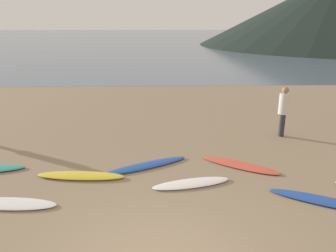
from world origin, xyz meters
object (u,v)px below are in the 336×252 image
object	(u,v)px
surfboard_5	(191,183)
surfboard_6	(240,165)
surfboard_7	(325,201)
surfboard_3	(81,176)
surfboard_2	(10,204)
person_0	(284,108)
surfboard_4	(146,165)

from	to	relation	value
surfboard_5	surfboard_6	xyz separation A→B (m)	(1.49, 1.07, -0.00)
surfboard_5	surfboard_7	world-z (taller)	surfboard_7
surfboard_3	surfboard_5	xyz separation A→B (m)	(2.87, -0.50, -0.01)
surfboard_2	surfboard_7	world-z (taller)	surfboard_7
surfboard_3	person_0	xyz separation A→B (m)	(6.41, 3.06, 0.99)
surfboard_3	person_0	bearing A→B (deg)	30.64
surfboard_2	surfboard_4	size ratio (longest dim) A/B	0.85
surfboard_3	surfboard_2	bearing A→B (deg)	-128.75
surfboard_3	surfboard_6	distance (m)	4.39
surfboard_3	surfboard_5	size ratio (longest dim) A/B	1.14
surfboard_2	surfboard_5	world-z (taller)	surfboard_5
surfboard_3	person_0	size ratio (longest dim) A/B	1.31
surfboard_6	person_0	bearing A→B (deg)	84.34
surfboard_3	surfboard_4	bearing A→B (deg)	25.04
surfboard_4	person_0	world-z (taller)	person_0
surfboard_2	surfboard_5	distance (m)	4.25
surfboard_5	surfboard_4	bearing A→B (deg)	122.69
surfboard_5	surfboard_3	bearing A→B (deg)	156.74
surfboard_6	surfboard_3	bearing A→B (deg)	-138.88
surfboard_3	surfboard_7	xyz separation A→B (m)	(5.82, -1.48, -0.01)
surfboard_5	surfboard_2	bearing A→B (deg)	178.17
person_0	surfboard_2	bearing A→B (deg)	81.66
surfboard_3	person_0	world-z (taller)	person_0
surfboard_6	person_0	distance (m)	3.39
surfboard_4	surfboard_7	bearing A→B (deg)	-53.77
surfboard_6	surfboard_7	bearing A→B (deg)	-20.63
surfboard_2	surfboard_3	distance (m)	1.87
surfboard_2	surfboard_6	distance (m)	5.97
surfboard_4	surfboard_5	xyz separation A→B (m)	(1.16, -1.12, -0.00)
surfboard_4	person_0	bearing A→B (deg)	0.70
surfboard_5	surfboard_7	bearing A→B (deg)	-31.56
surfboard_2	surfboard_4	bearing A→B (deg)	38.51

